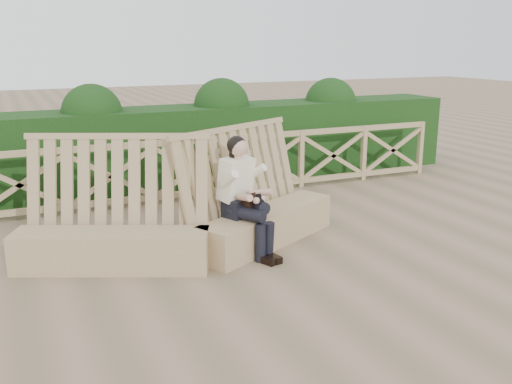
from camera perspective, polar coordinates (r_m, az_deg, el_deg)
name	(u,v)px	position (r m, az deg, el deg)	size (l,w,h in m)	color
ground	(284,268)	(7.16, 2.77, -7.56)	(60.00, 60.00, 0.00)	brown
bench	(192,224)	(7.53, -6.41, -3.19)	(4.51, 1.75, 1.62)	#947854
woman	(243,192)	(7.41, -1.27, 0.00)	(0.63, 1.00, 1.56)	black
guardrail	(194,169)	(10.10, -6.23, 2.33)	(10.10, 0.09, 1.10)	#8E7B52
hedge	(174,147)	(11.19, -8.19, 4.52)	(12.00, 1.20, 1.50)	black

